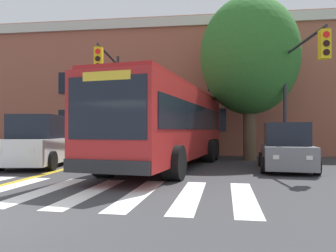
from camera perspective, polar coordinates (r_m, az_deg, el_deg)
The scene contains 11 objects.
crosswalk at distance 9.20m, azimuth -20.56°, elevation -10.45°, with size 10.72×4.39×0.01m.
lane_line_yellow_inner at distance 22.84m, azimuth -7.47°, elevation -4.63°, with size 0.12×36.00×0.01m, color gold.
lane_line_yellow_outer at distance 22.80m, azimuth -7.08°, elevation -4.64°, with size 0.12×36.00×0.01m, color gold.
city_bus at distance 13.94m, azimuth 0.39°, elevation 0.36°, with size 4.34×11.73×3.36m.
car_white_near_lane at distance 15.11m, azimuth -21.25°, elevation -2.67°, with size 2.67×4.88×2.20m.
car_grey_far_lane at distance 13.63m, azimuth 19.84°, elevation -3.71°, with size 2.32×4.16×1.85m.
car_teal_behind_bus at distance 23.15m, azimuth -0.43°, elevation -2.57°, with size 2.25×3.84×1.78m.
traffic_light_near_corner at distance 14.71m, azimuth 21.83°, elevation 7.97°, with size 0.67×4.48×5.62m.
traffic_light_overhead at distance 16.43m, azimuth -9.94°, elevation 7.10°, with size 0.68×4.45×5.60m.
street_tree_curbside_large at distance 17.99m, azimuth 13.98°, elevation 11.68°, with size 5.39×5.69×8.52m.
building_facade at distance 24.82m, azimuth -3.02°, elevation 5.84°, with size 36.63×7.88×8.79m.
Camera 1 is at (4.17, -5.20, 1.57)m, focal length 35.00 mm.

